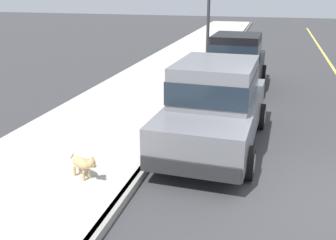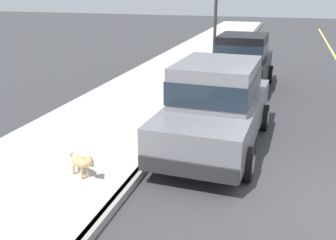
% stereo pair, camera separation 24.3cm
% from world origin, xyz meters
% --- Properties ---
extents(ground_plane, '(80.00, 80.00, 0.00)m').
position_xyz_m(ground_plane, '(0.00, 0.00, 0.00)').
color(ground_plane, '#38383A').
extents(curb, '(0.16, 64.00, 0.14)m').
position_xyz_m(curb, '(-3.20, 0.00, 0.07)').
color(curb, gray).
rests_on(curb, ground).
extents(sidewalk, '(3.60, 64.00, 0.14)m').
position_xyz_m(sidewalk, '(-5.00, 0.00, 0.07)').
color(sidewalk, '#B7B5AD').
rests_on(sidewalk, ground).
extents(car_grey_sedan, '(2.15, 4.66, 1.92)m').
position_xyz_m(car_grey_sedan, '(-2.11, 1.79, 0.98)').
color(car_grey_sedan, slate).
rests_on(car_grey_sedan, ground).
extents(car_black_hatchback, '(2.02, 3.84, 1.88)m').
position_xyz_m(car_black_hatchback, '(-2.19, 7.07, 0.98)').
color(car_black_hatchback, black).
rests_on(car_black_hatchback, ground).
extents(dog_tan, '(0.69, 0.42, 0.49)m').
position_xyz_m(dog_tan, '(-4.08, -0.64, 0.43)').
color(dog_tan, tan).
rests_on(dog_tan, sidewalk).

